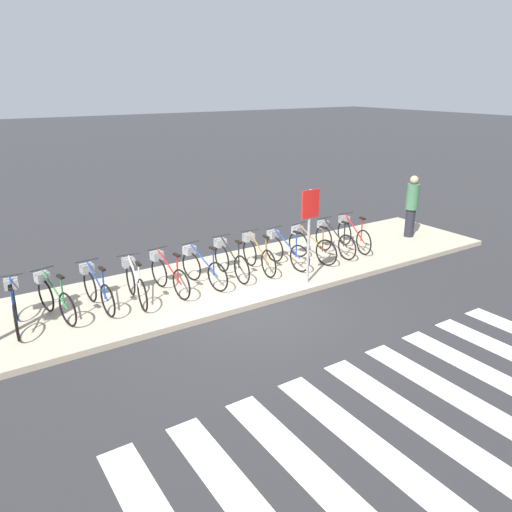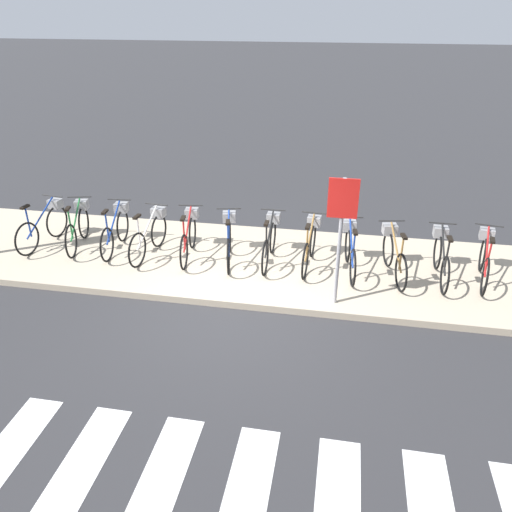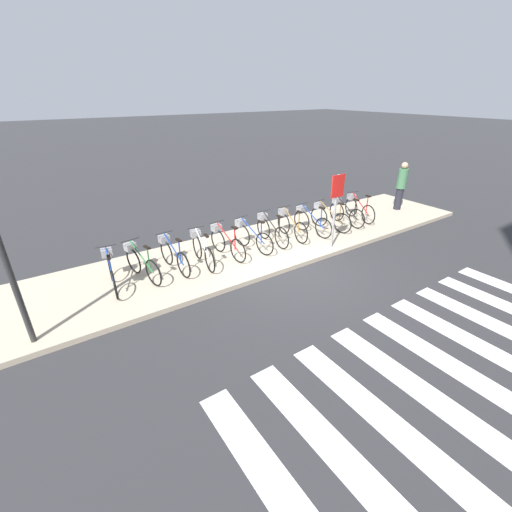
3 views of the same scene
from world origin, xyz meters
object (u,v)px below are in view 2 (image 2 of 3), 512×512
(parked_bicycle_3, at_px, (150,233))
(parked_bicycle_6, at_px, (270,240))
(parked_bicycle_10, at_px, (441,255))
(parked_bicycle_2, at_px, (116,228))
(parked_bicycle_9, at_px, (393,253))
(parked_bicycle_11, at_px, (485,257))
(parked_bicycle_0, at_px, (45,223))
(parked_bicycle_8, at_px, (350,248))
(sign_post, at_px, (341,221))
(parked_bicycle_4, at_px, (189,235))
(parked_bicycle_5, at_px, (229,238))
(parked_bicycle_1, at_px, (78,225))
(parked_bicycle_7, at_px, (310,243))

(parked_bicycle_3, relative_size, parked_bicycle_6, 1.00)
(parked_bicycle_3, bearing_deg, parked_bicycle_10, 0.22)
(parked_bicycle_2, bearing_deg, parked_bicycle_6, 0.12)
(parked_bicycle_9, bearing_deg, parked_bicycle_11, 3.74)
(parked_bicycle_0, distance_m, parked_bicycle_6, 4.45)
(parked_bicycle_8, bearing_deg, parked_bicycle_9, -2.50)
(parked_bicycle_0, distance_m, sign_post, 5.90)
(parked_bicycle_4, bearing_deg, parked_bicycle_11, 0.11)
(parked_bicycle_0, relative_size, sign_post, 0.74)
(parked_bicycle_2, distance_m, parked_bicycle_5, 2.24)
(parked_bicycle_8, height_order, sign_post, sign_post)
(parked_bicycle_5, xyz_separation_m, parked_bicycle_8, (2.19, -0.02, 0.00))
(parked_bicycle_1, relative_size, parked_bicycle_7, 0.98)
(parked_bicycle_5, bearing_deg, parked_bicycle_4, 177.54)
(parked_bicycle_1, relative_size, parked_bicycle_8, 0.98)
(parked_bicycle_3, height_order, parked_bicycle_5, same)
(parked_bicycle_3, bearing_deg, parked_bicycle_11, 0.75)
(parked_bicycle_10, bearing_deg, parked_bicycle_1, 179.17)
(parked_bicycle_0, xyz_separation_m, parked_bicycle_5, (3.70, -0.04, 0.00))
(parked_bicycle_4, xyz_separation_m, parked_bicycle_5, (0.77, -0.03, 0.00))
(parked_bicycle_7, relative_size, parked_bicycle_8, 1.00)
(parked_bicycle_3, relative_size, sign_post, 0.74)
(parked_bicycle_3, bearing_deg, parked_bicycle_9, -0.28)
(parked_bicycle_7, bearing_deg, parked_bicycle_8, -7.70)
(parked_bicycle_1, distance_m, parked_bicycle_7, 4.50)
(parked_bicycle_0, distance_m, parked_bicycle_10, 7.42)
(parked_bicycle_2, bearing_deg, parked_bicycle_10, -0.89)
(parked_bicycle_8, bearing_deg, parked_bicycle_6, 175.73)
(parked_bicycle_3, distance_m, parked_bicycle_7, 2.98)
(parked_bicycle_9, bearing_deg, parked_bicycle_8, 177.50)
(parked_bicycle_6, xyz_separation_m, parked_bicycle_8, (1.44, -0.11, 0.00))
(parked_bicycle_7, bearing_deg, parked_bicycle_6, 179.07)
(parked_bicycle_1, bearing_deg, parked_bicycle_5, -1.57)
(parked_bicycle_3, xyz_separation_m, parked_bicycle_11, (5.94, 0.08, 0.00))
(parked_bicycle_0, bearing_deg, parked_bicycle_10, -0.39)
(parked_bicycle_3, bearing_deg, parked_bicycle_0, 178.17)
(sign_post, bearing_deg, parked_bicycle_9, 50.15)
(parked_bicycle_1, relative_size, sign_post, 0.73)
(parked_bicycle_0, relative_size, parked_bicycle_4, 1.00)
(parked_bicycle_9, bearing_deg, parked_bicycle_6, 176.33)
(parked_bicycle_5, distance_m, parked_bicycle_10, 3.72)
(parked_bicycle_7, relative_size, sign_post, 0.74)
(parked_bicycle_4, bearing_deg, parked_bicycle_2, 178.25)
(parked_bicycle_9, distance_m, sign_post, 1.76)
(parked_bicycle_3, height_order, parked_bicycle_8, same)
(parked_bicycle_10, xyz_separation_m, sign_post, (-1.73, -1.16, 0.99))
(parked_bicycle_4, height_order, parked_bicycle_8, same)
(parked_bicycle_3, height_order, parked_bicycle_4, same)
(parked_bicycle_1, bearing_deg, parked_bicycle_11, -0.30)
(parked_bicycle_10, height_order, parked_bicycle_11, same)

